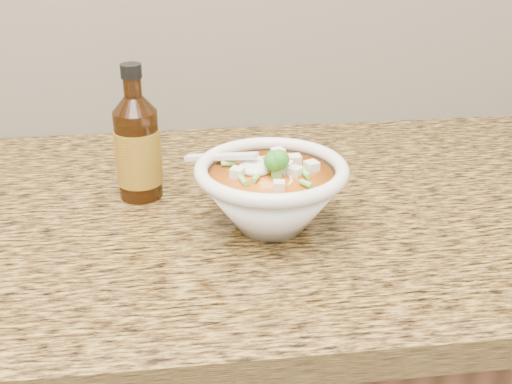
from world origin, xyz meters
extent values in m
cube|color=olive|center=(0.00, 1.68, 0.88)|extent=(4.00, 0.68, 0.04)
cylinder|color=silver|center=(0.28, 1.60, 0.90)|extent=(0.08, 0.08, 0.01)
torus|color=silver|center=(0.28, 1.60, 0.98)|extent=(0.20, 0.20, 0.02)
torus|color=beige|center=(0.26, 1.60, 0.97)|extent=(0.11, 0.11, 0.00)
torus|color=beige|center=(0.29, 1.59, 0.97)|extent=(0.10, 0.10, 0.00)
torus|color=beige|center=(0.29, 1.61, 0.97)|extent=(0.08, 0.08, 0.00)
torus|color=beige|center=(0.28, 1.60, 0.97)|extent=(0.10, 0.10, 0.00)
torus|color=beige|center=(0.29, 1.59, 0.97)|extent=(0.09, 0.09, 0.00)
torus|color=beige|center=(0.27, 1.59, 0.97)|extent=(0.09, 0.09, 0.00)
cube|color=silver|center=(0.33, 1.60, 0.98)|extent=(0.02, 0.02, 0.01)
cube|color=silver|center=(0.25, 1.61, 0.98)|extent=(0.02, 0.02, 0.02)
cube|color=silver|center=(0.30, 1.63, 0.98)|extent=(0.02, 0.02, 0.01)
cube|color=silver|center=(0.23, 1.63, 0.98)|extent=(0.02, 0.02, 0.01)
cube|color=silver|center=(0.24, 1.58, 0.98)|extent=(0.02, 0.02, 0.02)
cube|color=silver|center=(0.24, 1.56, 0.98)|extent=(0.02, 0.02, 0.01)
cube|color=silver|center=(0.28, 1.62, 0.98)|extent=(0.01, 0.01, 0.01)
cube|color=silver|center=(0.29, 1.60, 0.98)|extent=(0.02, 0.02, 0.01)
cube|color=silver|center=(0.25, 1.59, 0.98)|extent=(0.02, 0.02, 0.02)
cube|color=silver|center=(0.27, 1.56, 0.98)|extent=(0.02, 0.02, 0.02)
ellipsoid|color=#196014|center=(0.28, 1.59, 0.99)|extent=(0.04, 0.04, 0.03)
cylinder|color=#76C84D|center=(0.27, 1.54, 0.98)|extent=(0.01, 0.02, 0.01)
cylinder|color=#76C84D|center=(0.25, 1.59, 0.98)|extent=(0.02, 0.02, 0.01)
cylinder|color=#76C84D|center=(0.32, 1.63, 0.98)|extent=(0.01, 0.02, 0.01)
cylinder|color=#76C84D|center=(0.31, 1.62, 0.98)|extent=(0.01, 0.02, 0.01)
cylinder|color=#76C84D|center=(0.24, 1.59, 0.98)|extent=(0.02, 0.02, 0.01)
ellipsoid|color=silver|center=(0.26, 1.61, 0.98)|extent=(0.05, 0.05, 0.02)
cube|color=silver|center=(0.21, 1.64, 0.99)|extent=(0.10, 0.07, 0.03)
cylinder|color=#371A07|center=(0.10, 1.71, 0.96)|extent=(0.08, 0.08, 0.13)
cylinder|color=#371A07|center=(0.10, 1.71, 1.06)|extent=(0.03, 0.03, 0.03)
cylinder|color=black|center=(0.10, 1.71, 1.09)|extent=(0.04, 0.04, 0.02)
cylinder|color=red|center=(0.10, 1.71, 0.96)|extent=(0.08, 0.08, 0.08)
camera|label=1|loc=(0.16, 0.86, 1.31)|focal=45.00mm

